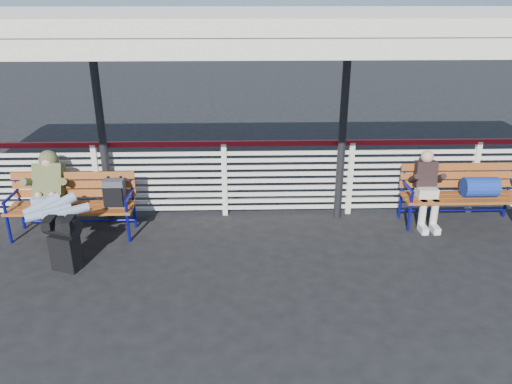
{
  "coord_description": "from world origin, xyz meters",
  "views": [
    {
      "loc": [
        0.28,
        -5.5,
        3.39
      ],
      "look_at": [
        0.47,
        1.0,
        0.75
      ],
      "focal_mm": 35.0,
      "sensor_mm": 36.0,
      "label": 1
    }
  ],
  "objects_px": {
    "luggage_stack": "(64,242)",
    "companion_person": "(427,188)",
    "traveler_man": "(52,202)",
    "bench_left": "(83,198)",
    "bench_right": "(468,188)"
  },
  "relations": [
    {
      "from": "luggage_stack",
      "to": "bench_right",
      "type": "bearing_deg",
      "value": 32.96
    },
    {
      "from": "bench_left",
      "to": "companion_person",
      "type": "bearing_deg",
      "value": 2.05
    },
    {
      "from": "bench_right",
      "to": "luggage_stack",
      "type": "bearing_deg",
      "value": -167.86
    },
    {
      "from": "bench_left",
      "to": "luggage_stack",
      "type": "bearing_deg",
      "value": -87.62
    },
    {
      "from": "luggage_stack",
      "to": "traveler_man",
      "type": "distance_m",
      "value": 0.81
    },
    {
      "from": "luggage_stack",
      "to": "bench_right",
      "type": "relative_size",
      "value": 0.41
    },
    {
      "from": "luggage_stack",
      "to": "companion_person",
      "type": "relative_size",
      "value": 0.64
    },
    {
      "from": "luggage_stack",
      "to": "bench_right",
      "type": "height_order",
      "value": "bench_right"
    },
    {
      "from": "bench_left",
      "to": "traveler_man",
      "type": "xyz_separation_m",
      "value": [
        -0.3,
        -0.35,
        0.09
      ]
    },
    {
      "from": "traveler_man",
      "to": "companion_person",
      "type": "height_order",
      "value": "traveler_man"
    },
    {
      "from": "traveler_man",
      "to": "companion_person",
      "type": "xyz_separation_m",
      "value": [
        5.45,
        0.54,
        -0.07
      ]
    },
    {
      "from": "luggage_stack",
      "to": "bench_left",
      "type": "distance_m",
      "value": 1.05
    },
    {
      "from": "luggage_stack",
      "to": "companion_person",
      "type": "bearing_deg",
      "value": 34.28
    },
    {
      "from": "bench_right",
      "to": "bench_left",
      "type": "bearing_deg",
      "value": -178.01
    },
    {
      "from": "bench_left",
      "to": "traveler_man",
      "type": "height_order",
      "value": "traveler_man"
    }
  ]
}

